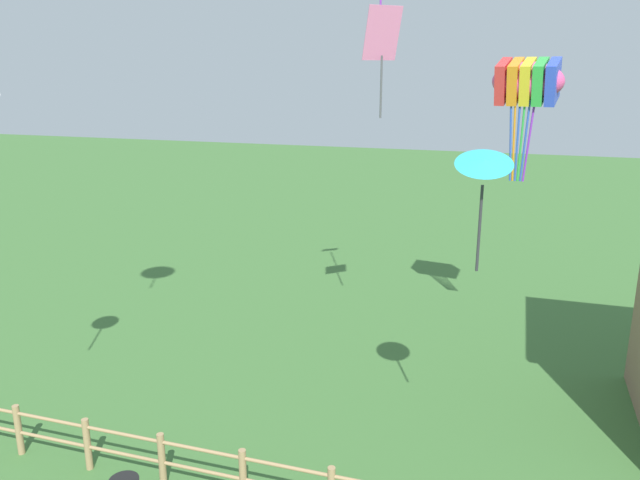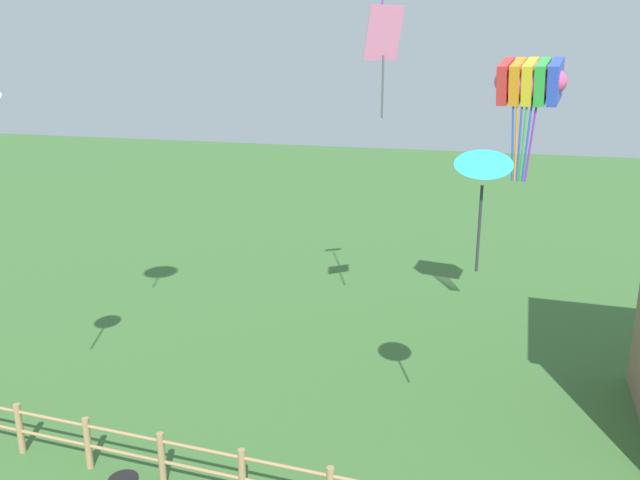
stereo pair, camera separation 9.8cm
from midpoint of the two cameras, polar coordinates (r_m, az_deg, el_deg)
name	(u,v)px [view 2 (the right image)]	position (r m, az deg, el deg)	size (l,w,h in m)	color
kite_rainbow_parafoil	(530,82)	(17.48, 18.80, 13.50)	(1.99, 1.49, 3.23)	#E54C8C
kite_cyan_delta	(484,166)	(10.64, 14.98, 6.57)	(1.04, 0.99, 2.10)	#2DB2C6
kite_pink_diamond	(384,41)	(15.59, 6.04, 17.66)	(0.90, 0.87, 2.59)	pink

